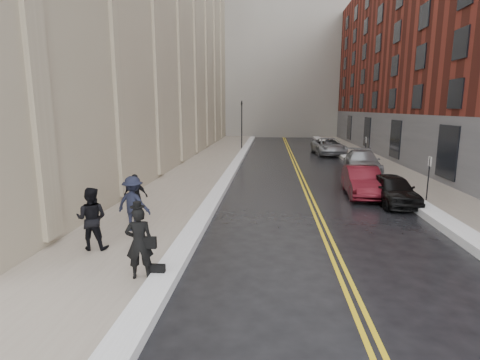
% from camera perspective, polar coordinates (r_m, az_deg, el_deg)
% --- Properties ---
extents(ground, '(160.00, 160.00, 0.00)m').
position_cam_1_polar(ground, '(10.88, 1.79, -13.19)').
color(ground, black).
rests_on(ground, ground).
extents(sidewalk_left, '(4.00, 64.00, 0.15)m').
position_cam_1_polar(sidewalk_left, '(26.75, -6.12, 1.46)').
color(sidewalk_left, gray).
rests_on(sidewalk_left, ground).
extents(sidewalk_right, '(3.00, 64.00, 0.15)m').
position_cam_1_polar(sidewalk_right, '(27.63, 22.57, 0.98)').
color(sidewalk_right, gray).
rests_on(sidewalk_right, ground).
extents(lane_stripe_a, '(0.12, 64.00, 0.01)m').
position_cam_1_polar(lane_stripe_a, '(26.37, 8.74, 1.09)').
color(lane_stripe_a, gold).
rests_on(lane_stripe_a, ground).
extents(lane_stripe_b, '(0.12, 64.00, 0.01)m').
position_cam_1_polar(lane_stripe_b, '(26.38, 9.26, 1.09)').
color(lane_stripe_b, gold).
rests_on(lane_stripe_b, ground).
extents(snow_ridge_left, '(0.70, 60.80, 0.26)m').
position_cam_1_polar(snow_ridge_left, '(26.41, -1.21, 1.52)').
color(snow_ridge_left, white).
rests_on(snow_ridge_left, ground).
extents(snow_ridge_right, '(0.85, 60.80, 0.30)m').
position_cam_1_polar(snow_ridge_right, '(27.11, 18.86, 1.21)').
color(snow_ridge_right, white).
rests_on(snow_ridge_right, ground).
extents(tower_far_right, '(22.00, 18.00, 44.00)m').
position_cam_1_polar(tower_far_right, '(79.09, 15.71, 23.36)').
color(tower_far_right, slate).
rests_on(tower_far_right, ground).
extents(traffic_signal, '(0.18, 0.15, 5.20)m').
position_cam_1_polar(traffic_signal, '(40.06, 0.26, 8.97)').
color(traffic_signal, black).
rests_on(traffic_signal, ground).
extents(parking_sign_near, '(0.06, 0.35, 2.23)m').
position_cam_1_polar(parking_sign_near, '(19.64, 26.80, 0.69)').
color(parking_sign_near, black).
rests_on(parking_sign_near, ground).
extents(parking_sign_far, '(0.06, 0.35, 2.23)m').
position_cam_1_polar(parking_sign_far, '(30.98, 18.57, 4.63)').
color(parking_sign_far, black).
rests_on(parking_sign_far, ground).
extents(car_black, '(1.81, 4.13, 1.38)m').
position_cam_1_polar(car_black, '(18.95, 22.23, -1.32)').
color(car_black, black).
rests_on(car_black, ground).
extents(car_maroon, '(1.83, 4.62, 1.49)m').
position_cam_1_polar(car_maroon, '(20.19, 18.11, -0.18)').
color(car_maroon, '#4B0D15').
rests_on(car_maroon, ground).
extents(car_silver_near, '(2.70, 5.56, 1.56)m').
position_cam_1_polar(car_silver_near, '(27.16, 18.10, 2.62)').
color(car_silver_near, '#95979C').
rests_on(car_silver_near, ground).
extents(car_silver_far, '(3.07, 5.86, 1.57)m').
position_cam_1_polar(car_silver_far, '(37.34, 13.34, 5.00)').
color(car_silver_far, '#9A9CA2').
rests_on(car_silver_far, ground).
extents(pedestrian_main, '(0.78, 0.62, 1.88)m').
position_cam_1_polar(pedestrian_main, '(9.93, -15.11, -9.22)').
color(pedestrian_main, black).
rests_on(pedestrian_main, sidewalk_left).
extents(pedestrian_a, '(0.99, 0.80, 1.94)m').
position_cam_1_polar(pedestrian_a, '(12.36, -21.68, -5.47)').
color(pedestrian_a, black).
rests_on(pedestrian_a, sidewalk_left).
extents(pedestrian_b, '(1.40, 1.00, 1.96)m').
position_cam_1_polar(pedestrian_b, '(13.71, -15.93, -3.49)').
color(pedestrian_b, black).
rests_on(pedestrian_b, sidewalk_left).
extents(pedestrian_c, '(1.06, 0.57, 1.72)m').
position_cam_1_polar(pedestrian_c, '(15.49, -15.60, -2.29)').
color(pedestrian_c, black).
rests_on(pedestrian_c, sidewalk_left).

